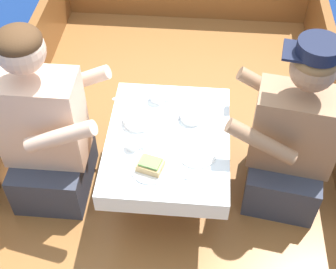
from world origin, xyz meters
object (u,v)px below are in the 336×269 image
Objects in this scene: person_starboard at (291,141)px; person_port at (45,133)px; coffee_cup_starboard at (133,143)px; coffee_cup_port at (158,95)px; sandwich at (150,165)px.

person_port is at bearing 12.50° from person_starboard.
person_port is at bearing 172.92° from coffee_cup_starboard.
person_starboard is (1.19, 0.07, -0.03)m from person_port.
coffee_cup_starboard is at bearing -104.18° from coffee_cup_port.
coffee_cup_port is (-0.67, 0.21, 0.06)m from person_starboard.
coffee_cup_port is (0.52, 0.28, 0.03)m from person_port.
coffee_cup_port is 0.35m from coffee_cup_starboard.
coffee_cup_starboard is at bearing 127.13° from sandwich.
person_port is at bearing 161.40° from sandwich.
coffee_cup_port is at bearing 75.82° from coffee_cup_starboard.
sandwich is 0.46m from coffee_cup_port.
coffee_cup_port reaches higher than sandwich.
sandwich is (0.53, -0.18, 0.03)m from person_port.
person_starboard is at bearing 3.35° from person_port.
coffee_cup_starboard is at bearing 18.65° from person_starboard.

